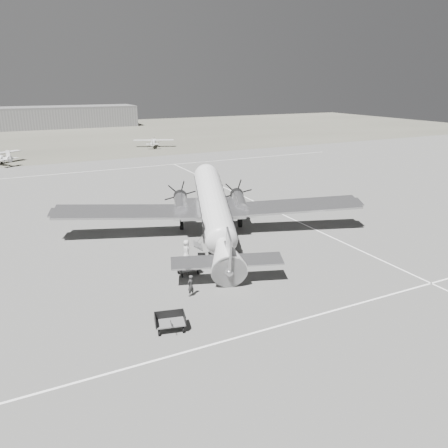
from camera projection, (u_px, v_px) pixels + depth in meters
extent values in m
plane|color=slate|center=(203.00, 247.00, 38.53)|extent=(260.00, 260.00, 0.00)
cube|color=white|center=(295.00, 321.00, 26.59)|extent=(60.00, 0.15, 0.01)
cube|color=white|center=(312.00, 228.00, 43.59)|extent=(0.15, 80.00, 0.01)
cube|color=white|center=(106.00, 170.00, 72.63)|extent=(90.00, 0.15, 0.01)
cube|color=#5E5C4F|center=(64.00, 136.00, 119.51)|extent=(260.00, 90.00, 0.01)
cube|color=slate|center=(69.00, 118.00, 142.01)|extent=(42.00, 14.00, 6.00)
cube|color=#555555|center=(68.00, 107.00, 140.99)|extent=(42.00, 14.00, 0.60)
imported|color=#2D2D2D|center=(191.00, 286.00, 29.59)|extent=(0.66, 0.58, 1.53)
imported|color=silver|center=(188.00, 264.00, 33.20)|extent=(0.65, 0.79, 1.48)
imported|color=beige|center=(186.00, 250.00, 35.40)|extent=(0.76, 0.98, 1.79)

